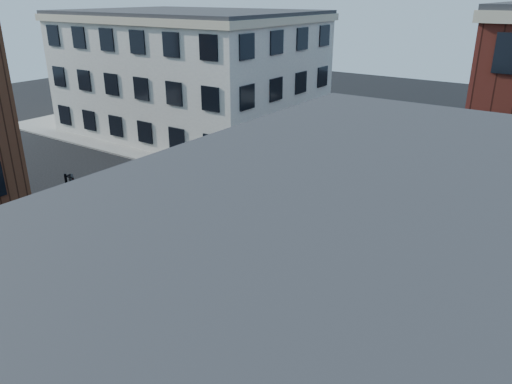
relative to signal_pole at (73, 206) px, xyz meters
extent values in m
plane|color=black|center=(6.72, 6.68, -2.86)|extent=(120.00, 120.00, 0.00)
cube|color=gray|center=(-14.28, 27.68, -2.78)|extent=(30.00, 30.00, 0.15)
cube|color=white|center=(-12.28, 22.68, 2.64)|extent=(22.00, 16.00, 11.00)
cylinder|color=black|center=(14.22, 16.68, -1.97)|extent=(0.18, 0.18, 1.47)
cylinder|color=black|center=(14.22, 16.68, -1.24)|extent=(0.12, 0.12, 1.47)
sphere|color=#10360E|center=(14.22, 16.68, 0.44)|extent=(2.69, 2.69, 2.69)
sphere|color=#10360E|center=(14.47, 16.58, -0.10)|extent=(1.85, 1.85, 1.85)
cylinder|color=black|center=(14.22, 22.68, -2.04)|extent=(0.18, 0.18, 1.33)
cylinder|color=black|center=(14.22, 22.68, -1.38)|extent=(0.12, 0.12, 1.33)
sphere|color=#10360E|center=(14.22, 22.68, 0.14)|extent=(2.43, 2.43, 2.43)
sphere|color=#10360E|center=(14.47, 22.58, -0.35)|extent=(1.67, 1.67, 1.67)
cylinder|color=black|center=(-0.08, -0.12, -0.56)|extent=(0.12, 0.12, 4.60)
cylinder|color=black|center=(-0.08, -0.12, -2.56)|extent=(0.28, 0.28, 0.30)
cube|color=#053819|center=(0.47, -0.12, 0.29)|extent=(1.10, 0.03, 0.22)
cube|color=#053819|center=(-0.08, 0.43, 0.54)|extent=(0.03, 1.10, 0.22)
imported|color=black|center=(0.27, -0.02, 1.04)|extent=(0.22, 0.18, 1.10)
imported|color=black|center=(-0.18, 0.23, 1.04)|extent=(0.18, 0.22, 1.10)
cube|color=silver|center=(18.45, 2.38, -0.89)|extent=(5.67, 2.91, 2.91)
cube|color=maroon|center=(18.57, 1.20, -0.89)|extent=(2.06, 0.26, 0.66)
cube|color=maroon|center=(18.32, 3.57, -0.89)|extent=(2.06, 0.26, 0.66)
cube|color=#ADADB0|center=(14.90, 2.00, -1.40)|extent=(2.11, 2.44, 1.88)
cube|color=black|center=(14.01, 1.91, -1.07)|extent=(0.28, 1.78, 0.85)
cube|color=black|center=(17.33, 2.26, -2.39)|extent=(7.57, 1.73, 0.23)
cylinder|color=black|center=(15.00, 1.02, -2.39)|extent=(0.97, 0.43, 0.94)
cylinder|color=black|center=(14.79, 2.98, -2.39)|extent=(0.97, 0.43, 0.94)
cylinder|color=black|center=(18.36, 1.38, -2.39)|extent=(0.97, 0.43, 0.94)
cylinder|color=black|center=(18.15, 3.34, -2.39)|extent=(0.97, 0.43, 0.94)
cube|color=#D05B09|center=(1.02, 0.98, -2.84)|extent=(0.49, 0.49, 0.04)
cone|color=#D05B09|center=(1.02, 0.98, -2.52)|extent=(0.46, 0.46, 0.68)
cylinder|color=white|center=(1.02, 0.98, -2.42)|extent=(0.26, 0.26, 0.08)
camera|label=1|loc=(20.71, -13.56, 9.99)|focal=35.00mm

